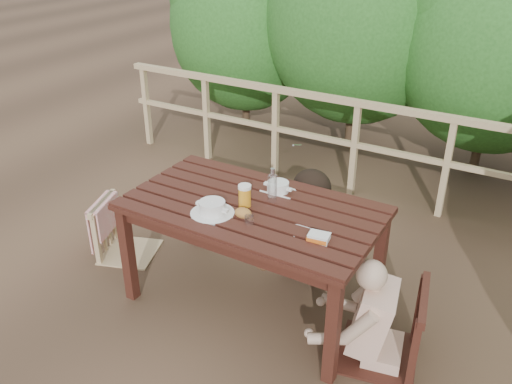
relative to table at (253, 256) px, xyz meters
The scene contains 15 objects.
ground 0.40m from the table, ahead, with size 60.00×60.00×0.00m, color brown.
table is the anchor object (origin of this frame).
chair_left 1.23m from the table, behind, with size 0.46×0.46×0.92m, color tan.
chair_far 0.76m from the table, 76.97° to the left, with size 0.51×0.51×1.02m, color black.
chair_right 1.01m from the table, ahead, with size 0.52×0.52×1.04m, color black.
woman 0.82m from the table, 77.31° to the left, with size 0.54×0.67×1.35m, color black, non-canonical shape.
diner_right 1.05m from the table, ahead, with size 0.48×0.59×1.19m, color #D6A992, non-canonical shape.
railing 2.00m from the table, 90.00° to the left, with size 5.60×0.10×1.01m, color tan.
soup_near 0.54m from the table, 127.92° to the right, with size 0.30×0.30×0.10m, color silver.
soup_far 0.52m from the table, 78.23° to the left, with size 0.27×0.27×0.09m, color white.
bread_roll 0.47m from the table, 81.81° to the right, with size 0.12×0.09×0.07m, color #AF6329.
beer_glass 0.49m from the table, 135.73° to the right, with size 0.09×0.09×0.17m, color gold.
bottle 0.56m from the table, 53.60° to the left, with size 0.06×0.06×0.26m, color white.
tumbler 0.50m from the table, 63.95° to the right, with size 0.06×0.06×0.07m, color silver.
butter_tub 0.74m from the table, 16.63° to the right, with size 0.13×0.09×0.06m, color white.
Camera 1 is at (1.64, -2.75, 2.60)m, focal length 37.46 mm.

